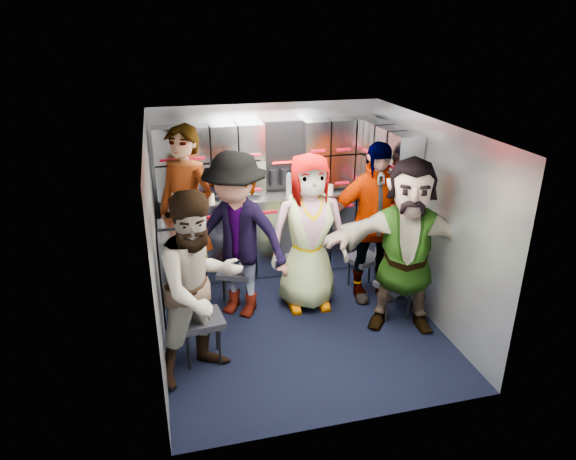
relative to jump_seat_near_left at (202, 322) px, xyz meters
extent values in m
plane|color=black|center=(1.05, 0.37, -0.41)|extent=(3.00, 3.00, 0.00)
cube|color=#979DA5|center=(1.05, 1.87, 0.64)|extent=(2.80, 0.04, 2.10)
cube|color=#979DA5|center=(-0.35, 0.37, 0.64)|extent=(0.04, 3.00, 2.10)
cube|color=#979DA5|center=(2.45, 0.37, 0.64)|extent=(0.04, 3.00, 2.10)
cube|color=silver|center=(1.05, 0.37, 1.69)|extent=(2.80, 3.00, 0.02)
cube|color=#9EA4AE|center=(1.05, 1.66, 0.09)|extent=(2.68, 0.38, 0.99)
cube|color=#9EA4AE|center=(-0.14, 0.93, 0.09)|extent=(0.38, 0.76, 0.99)
cube|color=silver|center=(1.05, 1.66, 0.61)|extent=(2.68, 0.42, 0.03)
cube|color=#9EA4AE|center=(1.05, 1.72, 1.08)|extent=(2.68, 0.28, 0.82)
cube|color=#9EA4AE|center=(2.30, 1.07, 1.08)|extent=(0.28, 1.00, 0.82)
cube|color=#9EA4AE|center=(2.30, 0.97, 0.09)|extent=(0.28, 1.20, 1.00)
cube|color=#A00617|center=(1.05, 1.46, 0.47)|extent=(2.60, 0.02, 0.03)
cube|color=black|center=(0.00, 0.00, 0.02)|extent=(0.43, 0.41, 0.06)
cylinder|color=black|center=(-0.14, -0.12, -0.20)|extent=(0.02, 0.02, 0.41)
cylinder|color=black|center=(0.14, -0.12, -0.20)|extent=(0.02, 0.02, 0.41)
cylinder|color=black|center=(-0.14, 0.12, -0.20)|extent=(0.02, 0.02, 0.41)
cylinder|color=black|center=(0.14, 0.12, -0.20)|extent=(0.02, 0.02, 0.41)
cube|color=black|center=(0.47, 0.94, 0.00)|extent=(0.48, 0.47, 0.06)
cylinder|color=black|center=(0.33, 0.83, -0.21)|extent=(0.02, 0.02, 0.39)
cylinder|color=black|center=(0.60, 0.83, -0.21)|extent=(0.02, 0.02, 0.39)
cylinder|color=black|center=(0.33, 1.06, -0.21)|extent=(0.02, 0.02, 0.39)
cylinder|color=black|center=(0.60, 1.06, -0.21)|extent=(0.02, 0.02, 0.39)
cube|color=black|center=(1.25, 0.92, 0.03)|extent=(0.46, 0.45, 0.06)
cylinder|color=black|center=(1.10, 0.79, -0.20)|extent=(0.03, 0.03, 0.42)
cylinder|color=black|center=(1.39, 0.79, -0.20)|extent=(0.03, 0.03, 0.42)
cylinder|color=black|center=(1.10, 1.05, -0.20)|extent=(0.03, 0.03, 0.42)
cylinder|color=black|center=(1.39, 1.05, -0.20)|extent=(0.03, 0.03, 0.42)
cube|color=black|center=(1.99, 0.93, -0.01)|extent=(0.45, 0.44, 0.06)
cylinder|color=black|center=(1.85, 0.82, -0.22)|extent=(0.02, 0.02, 0.38)
cylinder|color=black|center=(2.12, 0.82, -0.22)|extent=(0.02, 0.02, 0.38)
cylinder|color=black|center=(1.85, 1.05, -0.22)|extent=(0.02, 0.02, 0.38)
cylinder|color=black|center=(2.12, 1.05, -0.22)|extent=(0.02, 0.02, 0.38)
cube|color=black|center=(2.08, 0.28, -0.03)|extent=(0.45, 0.44, 0.05)
cylinder|color=black|center=(1.95, 0.17, -0.23)|extent=(0.02, 0.02, 0.36)
cylinder|color=black|center=(2.21, 0.17, -0.23)|extent=(0.02, 0.02, 0.36)
cylinder|color=black|center=(1.95, 0.39, -0.23)|extent=(0.02, 0.02, 0.36)
cylinder|color=black|center=(2.21, 0.39, -0.23)|extent=(0.02, 0.02, 0.36)
imported|color=black|center=(0.00, 1.32, 0.59)|extent=(0.86, 0.85, 2.00)
imported|color=black|center=(0.00, -0.18, 0.46)|extent=(1.06, 0.97, 1.75)
imported|color=black|center=(0.47, 0.76, 0.50)|extent=(1.35, 1.23, 1.82)
imported|color=black|center=(1.25, 0.74, 0.47)|extent=(0.89, 0.61, 1.75)
imported|color=black|center=(1.99, 0.75, 0.51)|extent=(1.11, 0.53, 1.84)
imported|color=black|center=(2.08, 0.10, 0.50)|extent=(1.77, 1.12, 1.82)
cylinder|color=white|center=(0.07, 1.61, 0.74)|extent=(0.07, 0.07, 0.25)
cylinder|color=white|center=(1.25, 1.61, 0.75)|extent=(0.07, 0.07, 0.26)
cylinder|color=white|center=(1.73, 1.61, 0.75)|extent=(0.06, 0.06, 0.26)
cylinder|color=tan|center=(0.30, 1.60, 0.67)|extent=(0.08, 0.08, 0.10)
cylinder|color=tan|center=(1.76, 1.60, 0.67)|extent=(0.08, 0.08, 0.10)
camera|label=1|loc=(-0.21, -4.14, 2.62)|focal=32.00mm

